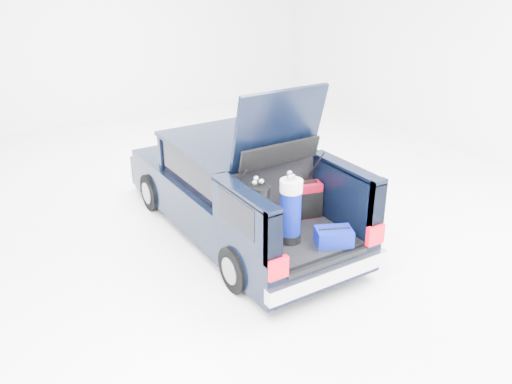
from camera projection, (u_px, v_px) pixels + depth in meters
ground at (239, 231)px, 8.42m from camera, size 14.00×14.00×0.00m
car at (235, 189)px, 8.23m from camera, size 1.87×4.65×2.47m
red_suitcase at (309, 200)px, 7.46m from camera, size 0.36×0.28×0.53m
black_golf_bag at (258, 214)px, 6.73m from camera, size 0.34×0.38×0.89m
blue_golf_bag at (291, 210)px, 6.75m from camera, size 0.37×0.37×0.96m
blue_duffel at (334, 237)px, 6.80m from camera, size 0.53×0.45×0.24m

